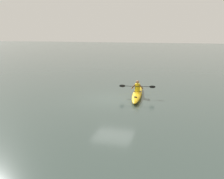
% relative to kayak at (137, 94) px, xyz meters
% --- Properties ---
extents(ground_plane, '(160.00, 160.00, 0.00)m').
position_rel_kayak_xyz_m(ground_plane, '(1.30, 1.20, -0.16)').
color(ground_plane, '#384742').
extents(kayak, '(1.17, 5.13, 0.32)m').
position_rel_kayak_xyz_m(kayak, '(0.00, 0.00, 0.00)').
color(kayak, '#EAB214').
rests_on(kayak, ground).
extents(kayaker, '(2.33, 0.52, 0.73)m').
position_rel_kayak_xyz_m(kayaker, '(-0.00, 0.03, 0.47)').
color(kayaker, yellow).
rests_on(kayaker, kayak).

